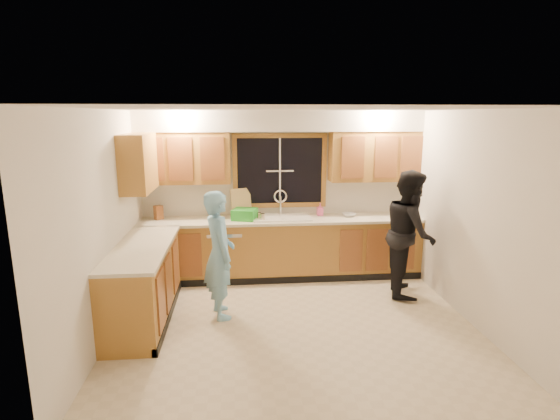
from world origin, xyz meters
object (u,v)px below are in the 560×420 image
Objects in this scene: knife_block at (159,213)px; dishwasher at (226,253)px; woman at (410,233)px; sink at (282,222)px; stove at (132,303)px; dish_crate at (245,214)px; soap_bottle at (320,209)px; man at (219,255)px; bowl at (349,215)px.

dishwasher is at bearing -45.97° from knife_block.
woman is 3.62m from knife_block.
sink is 0.96× the size of stove.
soap_bottle is (1.16, 0.16, 0.02)m from dish_crate.
man reaches higher than bowl.
knife_block is (-0.03, 1.92, 0.57)m from stove.
dishwasher is 1.96m from bowl.
sink reaches higher than soap_bottle.
sink is 0.50× the size of woman.
stove reaches higher than dishwasher.
man is 1.30m from dish_crate.
man is 2.60m from woman.
woman is (2.53, -0.78, 0.45)m from dishwasher.
dishwasher is 0.52× the size of man.
bowl is (-0.64, 0.82, 0.08)m from woman.
knife_block is at bearing 174.66° from dish_crate.
man is at bearing -124.99° from sink.
knife_block is 1.03× the size of bowl.
dishwasher is at bearing 179.11° from dish_crate.
soap_bottle reaches higher than dish_crate.
man is at bearing -146.22° from bowl.
dishwasher is 2.69m from woman.
sink is 4.28× the size of bowl.
dishwasher is 2.04m from stove.
knife_block reaches higher than dishwasher.
dish_crate reaches higher than dishwasher.
woman reaches higher than man.
dish_crate reaches higher than stove.
man is at bearing -91.41° from dishwasher.
dishwasher is at bearing -178.79° from bowl.
man is 2.05m from soap_bottle.
dish_crate is (-2.23, 0.77, 0.14)m from woman.
soap_bottle is (1.46, 0.15, 0.61)m from dishwasher.
bowl reaches higher than dishwasher.
woman is at bearing -94.30° from man.
man is 1.67m from knife_block.
dish_crate reaches higher than bowl.
soap_bottle is (-1.07, 0.93, 0.15)m from woman.
woman is at bearing -53.55° from knife_block.
bowl is at bearing 1.21° from dishwasher.
stove is at bearing -134.61° from sink.
soap_bottle is 0.45m from bowl.
woman is (1.68, -0.79, -0.00)m from sink.
stove is 4.48× the size of bowl.
woman reaches higher than dishwasher.
woman is at bearing -17.08° from dishwasher.
sink is at bearing -42.41° from knife_block.
knife_block is at bearing 173.32° from dishwasher.
woman is 2.37m from dish_crate.
soap_bottle is (0.61, 0.14, 0.15)m from sink.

